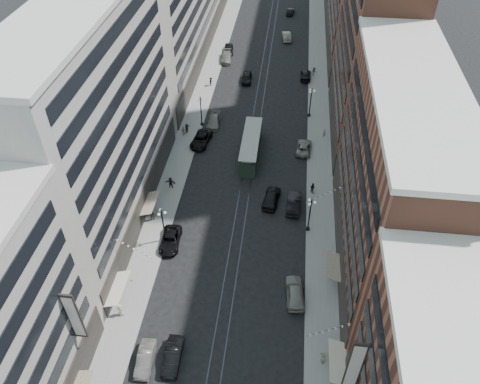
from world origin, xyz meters
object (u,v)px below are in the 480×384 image
at_px(car_1, 145,359).
at_px(car_11, 304,147).
at_px(lamppost_se_far, 310,214).
at_px(lamppost_se_mid, 311,101).
at_px(pedestrian_5, 171,182).
at_px(pedestrian_8, 324,132).
at_px(lamppost_sw_mid, 201,110).
at_px(pedestrian_extra_0, 211,81).
at_px(car_extra_0, 226,57).
at_px(car_10, 293,203).
at_px(pedestrian_1, 120,310).
at_px(car_7, 201,140).
at_px(pedestrian_9, 314,71).
at_px(streetcar, 251,147).
at_px(pedestrian_4, 323,358).
at_px(pedestrian_2, 153,216).
at_px(car_14, 287,36).
at_px(pedestrian_6, 184,131).
at_px(car_5, 173,356).
at_px(car_8, 214,121).
at_px(car_extra_1, 271,197).
at_px(car_extra_2, 290,12).
at_px(car_2, 170,240).
at_px(pedestrian_extra_2, 187,128).
at_px(car_9, 229,49).
at_px(car_12, 306,75).
at_px(pedestrian_7, 313,188).
at_px(lamppost_sw_far, 163,224).
at_px(car_13, 247,78).
at_px(car_4, 295,292).

xyz_separation_m(car_1, car_11, (15.68, 38.59, -0.04)).
bearing_deg(car_1, lamppost_se_far, 49.13).
bearing_deg(lamppost_se_mid, pedestrian_5, -132.82).
relative_size(car_1, pedestrian_8, 2.63).
bearing_deg(lamppost_sw_mid, pedestrian_extra_0, 92.61).
bearing_deg(car_extra_0, car_10, -76.64).
xyz_separation_m(pedestrian_1, pedestrian_5, (0.63, 21.99, -0.00)).
relative_size(car_7, pedestrian_9, 3.48).
height_order(pedestrian_1, pedestrian_9, pedestrian_1).
relative_size(streetcar, pedestrian_4, 6.59).
relative_size(pedestrian_2, pedestrian_4, 0.92).
xyz_separation_m(car_14, pedestrian_6, (-15.49, -40.16, 0.14)).
relative_size(lamppost_sw_mid, car_5, 1.18).
xyz_separation_m(car_8, car_11, (15.56, -5.76, -0.06)).
relative_size(pedestrian_9, car_extra_1, 0.31).
bearing_deg(streetcar, car_10, -58.02).
bearing_deg(pedestrian_extra_0, car_extra_2, -4.95).
distance_m(lamppost_se_mid, car_2, 37.03).
bearing_deg(car_11, pedestrian_extra_2, -3.08).
xyz_separation_m(car_9, car_14, (12.27, 8.07, 0.02)).
bearing_deg(car_2, car_12, 67.04).
bearing_deg(pedestrian_1, car_9, -102.72).
height_order(car_12, pedestrian_7, pedestrian_7).
bearing_deg(pedestrian_extra_0, car_7, -160.58).
height_order(car_10, car_12, car_10).
height_order(lamppost_se_far, car_10, lamppost_se_far).
bearing_deg(pedestrian_9, lamppost_sw_far, -126.96).
xyz_separation_m(streetcar, car_13, (-3.15, 23.78, -0.73)).
bearing_deg(pedestrian_2, car_11, 18.54).
relative_size(pedestrian_6, car_extra_2, 0.40).
distance_m(lamppost_sw_far, pedestrian_5, 10.70).
height_order(car_9, car_extra_0, car_9).
relative_size(pedestrian_9, pedestrian_extra_2, 0.96).
relative_size(lamppost_se_mid, pedestrian_extra_0, 3.33).
distance_m(lamppost_sw_mid, pedestrian_6, 4.64).
xyz_separation_m(lamppost_se_far, lamppost_se_mid, (0.00, 28.00, 0.00)).
bearing_deg(car_11, pedestrian_9, -88.81).
bearing_deg(lamppost_sw_mid, car_2, -88.33).
distance_m(lamppost_sw_mid, car_13, 17.64).
xyz_separation_m(car_4, car_11, (0.63, 28.63, -0.19)).
bearing_deg(car_extra_0, pedestrian_5, -99.62).
distance_m(lamppost_se_mid, car_4, 38.97).
distance_m(car_12, pedestrian_5, 40.51).
distance_m(car_9, pedestrian_extra_2, 31.41).
height_order(car_2, pedestrian_8, pedestrian_8).
xyz_separation_m(pedestrian_9, car_extra_1, (-6.01, -38.37, -0.07)).
bearing_deg(lamppost_se_mid, pedestrian_extra_2, -159.82).
relative_size(pedestrian_4, car_extra_1, 0.35).
bearing_deg(pedestrian_extra_0, lamppost_sw_far, -163.99).
height_order(car_4, pedestrian_4, pedestrian_4).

